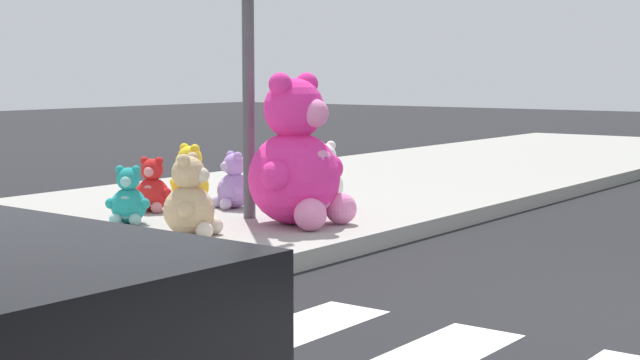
% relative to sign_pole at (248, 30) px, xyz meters
% --- Properties ---
extents(sidewalk, '(28.00, 4.40, 0.15)m').
position_rel_sign_pole_xyz_m(sidewalk, '(-1.00, 0.80, -1.77)').
color(sidewalk, '#9E9B93').
rests_on(sidewalk, ground_plane).
extents(sign_pole, '(0.56, 0.11, 3.20)m').
position_rel_sign_pole_xyz_m(sign_pole, '(0.00, 0.00, 0.00)').
color(sign_pole, '#4C4C51').
rests_on(sign_pole, sidewalk).
extents(plush_pink_large, '(1.02, 0.89, 1.32)m').
position_rel_sign_pole_xyz_m(plush_pink_large, '(-0.04, -0.59, -1.17)').
color(plush_pink_large, '#F22D93').
rests_on(plush_pink_large, sidewalk).
extents(plush_yellow, '(0.43, 0.47, 0.61)m').
position_rel_sign_pole_xyz_m(plush_yellow, '(0.27, 1.03, -1.45)').
color(plush_yellow, yellow).
rests_on(plush_yellow, sidewalk).
extents(plush_tan, '(0.49, 0.48, 0.68)m').
position_rel_sign_pole_xyz_m(plush_tan, '(-1.03, -0.27, -1.43)').
color(plush_tan, tan).
rests_on(plush_tan, sidewalk).
extents(plush_white, '(0.48, 0.46, 0.64)m').
position_rel_sign_pole_xyz_m(plush_white, '(1.04, -0.05, -1.44)').
color(plush_white, white).
rests_on(plush_white, sidewalk).
extents(plush_lavender, '(0.40, 0.41, 0.56)m').
position_rel_sign_pole_xyz_m(plush_lavender, '(0.39, 0.55, -1.48)').
color(plush_lavender, '#B28CD8').
rests_on(plush_lavender, sidewalk).
extents(plush_red, '(0.38, 0.37, 0.52)m').
position_rel_sign_pole_xyz_m(plush_red, '(-0.25, 1.01, -1.49)').
color(plush_red, red).
rests_on(plush_red, sidewalk).
extents(plush_teal, '(0.37, 0.36, 0.51)m').
position_rel_sign_pole_xyz_m(plush_teal, '(-0.89, 0.63, -1.49)').
color(plush_teal, teal).
rests_on(plush_teal, sidewalk).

